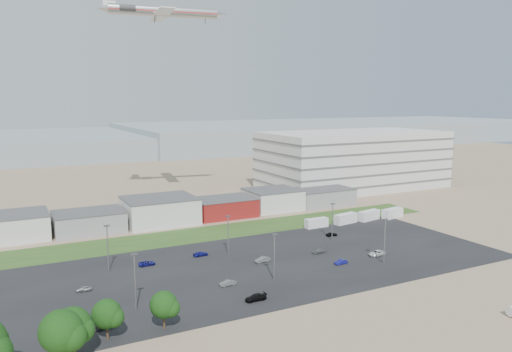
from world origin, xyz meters
TOP-DOWN VIEW (x-y plane):
  - ground at (0.00, 0.00)m, footprint 700.00×700.00m
  - parking_lot at (5.00, 20.00)m, footprint 120.00×50.00m
  - grass_strip at (0.00, 52.00)m, footprint 160.00×16.00m
  - hills_backdrop at (40.00, 315.00)m, footprint 700.00×200.00m
  - building_row at (-17.00, 71.00)m, footprint 170.00×20.00m
  - parking_garage at (90.00, 95.00)m, footprint 80.00×40.00m
  - box_trailer_a at (35.32, 43.03)m, footprint 7.52×2.38m
  - box_trailer_b at (46.41, 42.90)m, footprint 8.68×4.08m
  - box_trailer_c at (55.97, 42.98)m, footprint 8.73×4.39m
  - box_trailer_d at (65.07, 41.87)m, footprint 8.74×4.19m
  - tree_left at (-44.10, -7.94)m, footprint 6.80×6.80m
  - tree_mid at (-42.23, -5.49)m, footprint 6.12×6.12m
  - tree_right at (-36.52, -1.89)m, footprint 5.25×5.25m
  - tree_near at (-27.03, -2.32)m, footprint 5.11×5.11m
  - lightpole_front_l at (-29.44, 7.66)m, footprint 1.29×0.54m
  - lightpole_front_m at (1.46, 9.57)m, footprint 1.22×0.51m
  - lightpole_front_r at (30.52, 7.12)m, footprint 1.29×0.54m
  - lightpole_back_l at (-29.80, 31.65)m, footprint 1.29×0.54m
  - lightpole_back_m at (-0.20, 30.42)m, footprint 1.20×0.50m
  - lightpole_back_r at (31.15, 29.13)m, footprint 1.24×0.52m
  - airliner at (4.94, 95.97)m, footprint 51.00×38.66m
  - parked_car_0 at (32.98, 12.48)m, footprint 4.93×2.76m
  - parked_car_1 at (20.88, 11.32)m, footprint 3.39×1.28m
  - parked_car_3 at (-7.40, 1.25)m, footprint 4.44×1.83m
  - parked_car_4 at (-9.03, 11.07)m, footprint 3.62×1.36m
  - parked_car_5 at (-36.78, 21.78)m, footprint 3.27×1.50m
  - parked_car_6 at (-6.81, 32.74)m, footprint 3.92×1.75m
  - parked_car_7 at (4.81, 21.27)m, footprint 4.08×1.73m
  - parked_car_8 at (33.67, 32.74)m, footprint 3.43×1.68m
  - parked_car_9 at (-20.85, 31.77)m, footprint 4.04×1.93m
  - parked_car_10 at (-36.05, 2.54)m, footprint 4.18×2.16m
  - parked_car_12 at (21.18, 21.06)m, footprint 3.93×1.65m

SIDE VIEW (x-z plane):
  - ground at x=0.00m, z-range 0.00..0.00m
  - parking_lot at x=5.00m, z-range 0.00..0.01m
  - grass_strip at x=0.00m, z-range 0.00..0.02m
  - parked_car_5 at x=-36.78m, z-range 0.00..1.09m
  - parked_car_1 at x=20.88m, z-range 0.00..1.10m
  - parked_car_9 at x=-20.85m, z-range 0.00..1.11m
  - parked_car_6 at x=-6.81m, z-range 0.00..1.12m
  - parked_car_8 at x=33.67m, z-range 0.00..1.13m
  - parked_car_12 at x=21.18m, z-range 0.00..1.13m
  - parked_car_10 at x=-36.05m, z-range 0.00..1.16m
  - parked_car_4 at x=-9.03m, z-range 0.00..1.18m
  - parked_car_3 at x=-7.40m, z-range 0.00..1.28m
  - parked_car_0 at x=32.98m, z-range 0.00..1.30m
  - parked_car_7 at x=4.81m, z-range 0.00..1.31m
  - box_trailer_a at x=35.32m, z-range 0.00..2.82m
  - box_trailer_b at x=46.41m, z-range 0.00..3.13m
  - box_trailer_c at x=55.97m, z-range 0.00..3.13m
  - box_trailer_d at x=65.07m, z-range 0.00..3.15m
  - tree_near at x=-27.03m, z-range 0.00..7.67m
  - tree_right at x=-36.52m, z-range 0.00..7.87m
  - building_row at x=-17.00m, z-range 0.00..8.00m
  - hills_backdrop at x=40.00m, z-range 0.00..9.00m
  - tree_mid at x=-42.23m, z-range 0.00..9.18m
  - lightpole_back_m at x=-0.20m, z-range 0.00..10.18m
  - tree_left at x=-44.10m, z-range 0.00..10.20m
  - lightpole_front_m at x=1.46m, z-range 0.00..10.33m
  - lightpole_back_r at x=31.15m, z-range 0.00..10.57m
  - lightpole_back_l at x=-29.80m, z-range 0.00..10.95m
  - lightpole_front_r at x=30.52m, z-range 0.00..10.96m
  - lightpole_front_l at x=-29.44m, z-range 0.00..10.99m
  - parking_garage at x=90.00m, z-range 0.00..25.00m
  - airliner at x=4.94m, z-range 63.11..76.89m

